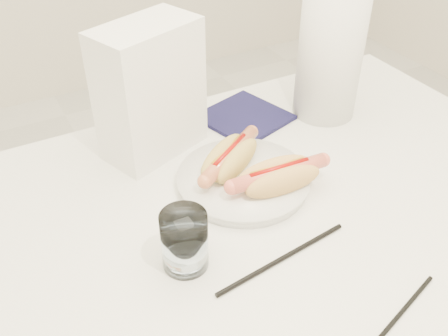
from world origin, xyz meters
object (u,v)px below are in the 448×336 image
hotdog_left (230,158)px  hotdog_right (279,177)px  plate (243,181)px  water_glass (185,241)px  paper_towel_roll (331,48)px  table (254,242)px  napkin_box (150,91)px

hotdog_left → hotdog_right: bearing=-93.8°
plate → hotdog_right: bearing=-54.3°
water_glass → plate: bearing=35.3°
paper_towel_roll → plate: bearing=-153.8°
hotdog_right → water_glass: size_ratio=1.87×
table → water_glass: (-0.14, -0.04, 0.11)m
hotdog_left → plate: bearing=-107.2°
plate → water_glass: 0.21m
plate → napkin_box: size_ratio=0.90×
water_glass → napkin_box: 0.32m
hotdog_left → water_glass: size_ratio=1.66×
water_glass → table: bearing=14.7°
paper_towel_roll → hotdog_right: bearing=-141.9°
table → hotdog_right: bearing=25.2°
hotdog_right → napkin_box: 0.28m
table → napkin_box: bearing=104.4°
napkin_box → paper_towel_roll: 0.38m
table → hotdog_right: size_ratio=6.71×
water_glass → napkin_box: size_ratio=0.38×
plate → water_glass: water_glass is taller
table → water_glass: bearing=-165.3°
plate → water_glass: bearing=-144.7°
hotdog_right → napkin_box: bearing=122.4°
water_glass → napkin_box: (0.08, 0.30, 0.08)m
hotdog_left → paper_towel_roll: bearing=-12.4°
water_glass → hotdog_left: bearing=43.9°
napkin_box → plate: bearing=-83.6°
hotdog_right → plate: bearing=129.2°
napkin_box → hotdog_right: bearing=-81.5°
hotdog_right → hotdog_left: bearing=121.9°
napkin_box → table: bearing=-96.0°
napkin_box → paper_towel_roll: (0.38, -0.05, 0.02)m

